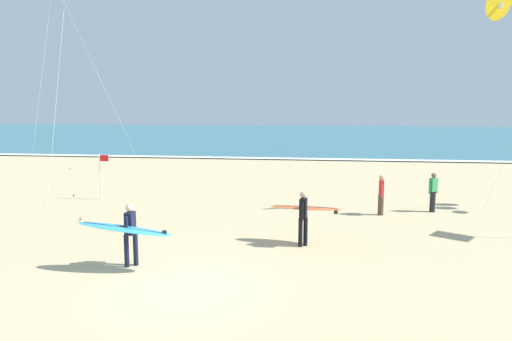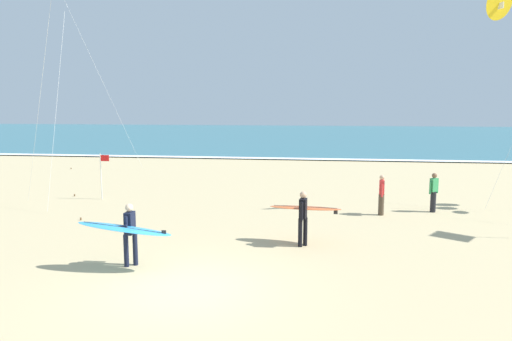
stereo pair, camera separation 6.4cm
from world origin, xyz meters
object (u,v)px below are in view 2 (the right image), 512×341
at_px(bystander_green_top, 434,192).
at_px(lifeguard_flag, 102,172).
at_px(bystander_red_top, 382,195).
at_px(surfer_trailing, 127,230).
at_px(surfer_lead, 304,212).
at_px(kite_delta_golden_near, 499,3).

height_order(bystander_green_top, lifeguard_flag, lifeguard_flag).
relative_size(bystander_green_top, lifeguard_flag, 0.76).
height_order(bystander_red_top, lifeguard_flag, lifeguard_flag).
height_order(surfer_trailing, bystander_red_top, surfer_trailing).
bearing_deg(surfer_lead, surfer_trailing, -148.15).
bearing_deg(lifeguard_flag, bystander_red_top, -6.92).
distance_m(kite_delta_golden_near, bystander_green_top, 7.58).
bearing_deg(bystander_red_top, kite_delta_golden_near, 13.73).
bearing_deg(surfer_trailing, lifeguard_flag, 119.28).
height_order(surfer_lead, kite_delta_golden_near, kite_delta_golden_near).
bearing_deg(bystander_red_top, surfer_trailing, -135.58).
relative_size(bystander_green_top, bystander_red_top, 1.00).
distance_m(bystander_red_top, lifeguard_flag, 12.35).
distance_m(surfer_lead, kite_delta_golden_near, 11.36).
height_order(bystander_green_top, bystander_red_top, same).
xyz_separation_m(surfer_lead, bystander_green_top, (4.99, 5.24, -0.23)).
xyz_separation_m(kite_delta_golden_near, lifeguard_flag, (-16.44, 0.46, -6.84)).
xyz_separation_m(bystander_green_top, bystander_red_top, (-2.14, -0.83, 0.00)).
distance_m(surfer_trailing, bystander_red_top, 10.32).
xyz_separation_m(surfer_lead, surfer_trailing, (-4.52, -2.81, 0.01)).
bearing_deg(kite_delta_golden_near, surfer_trailing, -144.50).
xyz_separation_m(bystander_red_top, lifeguard_flag, (-12.25, 1.49, 0.45)).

